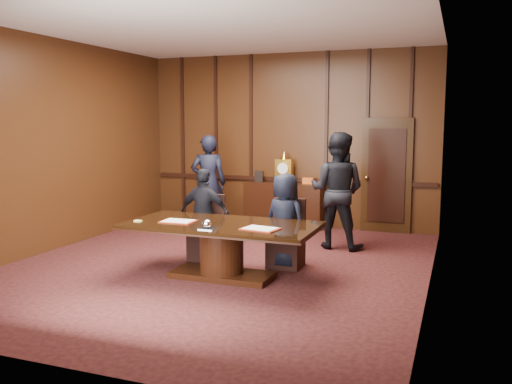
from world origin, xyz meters
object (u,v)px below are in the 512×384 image
(signatory_left, at_px, (204,215))
(conference_table, at_px, (222,241))
(signatory_right, at_px, (285,221))
(sideboard, at_px, (284,203))
(witness_left, at_px, (209,183))
(witness_right, at_px, (337,190))

(signatory_left, bearing_deg, conference_table, 128.39)
(signatory_right, bearing_deg, sideboard, -53.72)
(signatory_left, bearing_deg, signatory_right, 179.30)
(sideboard, bearing_deg, signatory_right, -72.02)
(conference_table, distance_m, signatory_left, 1.05)
(sideboard, relative_size, witness_left, 0.85)
(sideboard, xyz_separation_m, signatory_right, (0.96, -2.96, 0.21))
(witness_left, height_order, witness_right, witness_right)
(signatory_left, relative_size, signatory_right, 1.02)
(signatory_left, xyz_separation_m, witness_left, (-0.93, 2.09, 0.23))
(sideboard, relative_size, conference_table, 0.61)
(conference_table, height_order, witness_left, witness_left)
(signatory_left, xyz_separation_m, signatory_right, (1.30, 0.00, -0.01))
(sideboard, xyz_separation_m, witness_left, (-1.27, -0.87, 0.45))
(signatory_left, distance_m, signatory_right, 1.30)
(signatory_right, distance_m, witness_right, 1.61)
(conference_table, relative_size, signatory_right, 1.88)
(sideboard, relative_size, signatory_left, 1.13)
(conference_table, xyz_separation_m, witness_right, (1.08, 2.32, 0.47))
(conference_table, xyz_separation_m, signatory_left, (-0.65, 0.80, 0.20))
(witness_right, bearing_deg, sideboard, -40.97)
(signatory_right, height_order, witness_left, witness_left)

